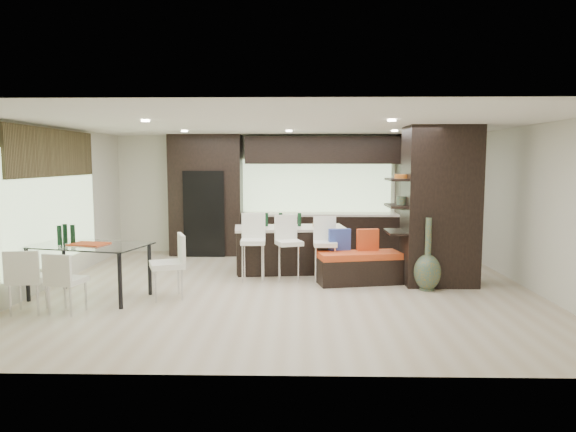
{
  "coord_description": "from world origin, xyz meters",
  "views": [
    {
      "loc": [
        0.19,
        -8.36,
        2.1
      ],
      "look_at": [
        0.0,
        0.6,
        1.15
      ],
      "focal_mm": 32.0,
      "sensor_mm": 36.0,
      "label": 1
    }
  ],
  "objects_px": {
    "kitchen_island": "(290,249)",
    "stool_left": "(253,254)",
    "stool_right": "(325,255)",
    "bench": "(359,268)",
    "chair_far": "(28,283)",
    "stool_mid": "(289,255)",
    "dining_table": "(90,271)",
    "chair_end": "(167,269)",
    "floor_vase": "(428,254)",
    "chair_near": "(67,285)"
  },
  "relations": [
    {
      "from": "stool_mid",
      "to": "dining_table",
      "type": "bearing_deg",
      "value": -177.72
    },
    {
      "from": "stool_mid",
      "to": "stool_right",
      "type": "height_order",
      "value": "stool_mid"
    },
    {
      "from": "dining_table",
      "to": "chair_near",
      "type": "height_order",
      "value": "dining_table"
    },
    {
      "from": "floor_vase",
      "to": "chair_end",
      "type": "bearing_deg",
      "value": -171.73
    },
    {
      "from": "chair_end",
      "to": "stool_mid",
      "type": "bearing_deg",
      "value": -77.55
    },
    {
      "from": "kitchen_island",
      "to": "stool_mid",
      "type": "xyz_separation_m",
      "value": [
        0.0,
        -0.75,
        0.04
      ]
    },
    {
      "from": "dining_table",
      "to": "chair_end",
      "type": "distance_m",
      "value": 1.2
    },
    {
      "from": "stool_mid",
      "to": "chair_end",
      "type": "bearing_deg",
      "value": -166.09
    },
    {
      "from": "chair_near",
      "to": "dining_table",
      "type": "bearing_deg",
      "value": 102.13
    },
    {
      "from": "floor_vase",
      "to": "dining_table",
      "type": "xyz_separation_m",
      "value": [
        -5.33,
        -0.6,
        -0.18
      ]
    },
    {
      "from": "stool_mid",
      "to": "chair_far",
      "type": "height_order",
      "value": "stool_mid"
    },
    {
      "from": "kitchen_island",
      "to": "stool_right",
      "type": "height_order",
      "value": "stool_right"
    },
    {
      "from": "bench",
      "to": "floor_vase",
      "type": "height_order",
      "value": "floor_vase"
    },
    {
      "from": "stool_mid",
      "to": "chair_far",
      "type": "xyz_separation_m",
      "value": [
        -3.59,
        -2.02,
        -0.05
      ]
    },
    {
      "from": "dining_table",
      "to": "bench",
      "type": "bearing_deg",
      "value": 27.4
    },
    {
      "from": "bench",
      "to": "floor_vase",
      "type": "xyz_separation_m",
      "value": [
        1.06,
        -0.45,
        0.33
      ]
    },
    {
      "from": "floor_vase",
      "to": "chair_far",
      "type": "xyz_separation_m",
      "value": [
        -5.87,
        -1.4,
        -0.18
      ]
    },
    {
      "from": "stool_left",
      "to": "chair_near",
      "type": "distance_m",
      "value": 3.14
    },
    {
      "from": "kitchen_island",
      "to": "bench",
      "type": "xyz_separation_m",
      "value": [
        1.22,
        -0.93,
        -0.16
      ]
    },
    {
      "from": "stool_right",
      "to": "bench",
      "type": "relative_size",
      "value": 0.64
    },
    {
      "from": "floor_vase",
      "to": "chair_near",
      "type": "relative_size",
      "value": 1.51
    },
    {
      "from": "stool_left",
      "to": "chair_far",
      "type": "xyz_separation_m",
      "value": [
        -2.96,
        -2.02,
        -0.06
      ]
    },
    {
      "from": "dining_table",
      "to": "stool_right",
      "type": "bearing_deg",
      "value": 32.09
    },
    {
      "from": "kitchen_island",
      "to": "stool_left",
      "type": "distance_m",
      "value": 0.99
    },
    {
      "from": "stool_right",
      "to": "floor_vase",
      "type": "xyz_separation_m",
      "value": [
        1.65,
        -0.63,
        0.14
      ]
    },
    {
      "from": "chair_near",
      "to": "chair_end",
      "type": "height_order",
      "value": "chair_end"
    },
    {
      "from": "floor_vase",
      "to": "chair_near",
      "type": "distance_m",
      "value": 5.51
    },
    {
      "from": "stool_right",
      "to": "chair_near",
      "type": "relative_size",
      "value": 1.15
    },
    {
      "from": "stool_mid",
      "to": "stool_right",
      "type": "xyz_separation_m",
      "value": [
        0.64,
        0.0,
        -0.01
      ]
    },
    {
      "from": "bench",
      "to": "chair_end",
      "type": "relative_size",
      "value": 1.55
    },
    {
      "from": "stool_mid",
      "to": "bench",
      "type": "bearing_deg",
      "value": -28.0
    },
    {
      "from": "chair_far",
      "to": "chair_end",
      "type": "distance_m",
      "value": 1.92
    },
    {
      "from": "chair_near",
      "to": "chair_far",
      "type": "relative_size",
      "value": 0.95
    },
    {
      "from": "bench",
      "to": "chair_far",
      "type": "bearing_deg",
      "value": -170.24
    },
    {
      "from": "stool_mid",
      "to": "floor_vase",
      "type": "bearing_deg",
      "value": -35.04
    },
    {
      "from": "floor_vase",
      "to": "chair_near",
      "type": "xyz_separation_m",
      "value": [
        -5.33,
        -1.39,
        -0.2
      ]
    },
    {
      "from": "stool_left",
      "to": "chair_near",
      "type": "relative_size",
      "value": 1.21
    },
    {
      "from": "stool_left",
      "to": "floor_vase",
      "type": "distance_m",
      "value": 2.98
    },
    {
      "from": "bench",
      "to": "chair_far",
      "type": "distance_m",
      "value": 5.16
    },
    {
      "from": "stool_left",
      "to": "stool_mid",
      "type": "relative_size",
      "value": 1.03
    },
    {
      "from": "floor_vase",
      "to": "dining_table",
      "type": "bearing_deg",
      "value": -173.57
    },
    {
      "from": "chair_far",
      "to": "stool_mid",
      "type": "bearing_deg",
      "value": 20.27
    },
    {
      "from": "stool_left",
      "to": "stool_mid",
      "type": "distance_m",
      "value": 0.64
    },
    {
      "from": "kitchen_island",
      "to": "chair_near",
      "type": "relative_size",
      "value": 2.6
    },
    {
      "from": "stool_right",
      "to": "bench",
      "type": "xyz_separation_m",
      "value": [
        0.58,
        -0.18,
        -0.18
      ]
    },
    {
      "from": "stool_left",
      "to": "chair_near",
      "type": "height_order",
      "value": "stool_left"
    },
    {
      "from": "stool_mid",
      "to": "bench",
      "type": "xyz_separation_m",
      "value": [
        1.22,
        -0.18,
        -0.19
      ]
    },
    {
      "from": "kitchen_island",
      "to": "dining_table",
      "type": "relative_size",
      "value": 1.19
    },
    {
      "from": "kitchen_island",
      "to": "stool_mid",
      "type": "distance_m",
      "value": 0.75
    },
    {
      "from": "floor_vase",
      "to": "dining_table",
      "type": "distance_m",
      "value": 5.37
    }
  ]
}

